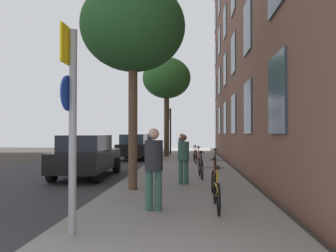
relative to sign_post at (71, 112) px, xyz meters
The scene contains 19 objects.
ground_plane 12.19m from the sign_post, 98.94° to the left, with size 41.80×41.80×0.00m, color #332D28.
road_asphalt 12.68m from the sign_post, 108.48° to the left, with size 7.00×38.00×0.01m, color #2D2D30.
sidewalk 12.15m from the sign_post, 82.17° to the left, with size 4.20×38.00×0.12m, color gray.
sign_post is the anchor object (origin of this frame).
traffic_light 19.36m from the sign_post, 89.51° to the left, with size 0.43×0.24×3.45m.
tree_near 4.94m from the sign_post, 86.92° to the left, with size 2.98×2.98×5.89m.
tree_far 17.74m from the sign_post, 89.55° to the left, with size 3.31×3.31×6.81m.
bicycle_0 3.42m from the sign_post, 37.67° to the left, with size 0.42×1.72×0.92m.
bicycle_1 5.20m from the sign_post, 59.27° to the left, with size 0.44×1.66×0.90m.
bicycle_2 7.18m from the sign_post, 71.71° to the left, with size 0.42×1.72×0.97m.
bicycle_3 9.63m from the sign_post, 72.42° to the left, with size 0.42×1.71×0.94m.
bicycle_4 11.77m from the sign_post, 79.20° to the left, with size 0.50×1.63×0.94m.
bicycle_5 14.10m from the sign_post, 81.49° to the left, with size 0.42×1.63×0.92m.
pedestrian_0 2.22m from the sign_post, 56.26° to the left, with size 0.53×0.53×1.69m.
pedestrian_1 5.56m from the sign_post, 72.61° to the left, with size 0.47×0.47×1.55m.
pedestrian_2 14.05m from the sign_post, 84.77° to the left, with size 0.49×0.49×1.56m.
car_0 7.74m from the sign_post, 106.28° to the left, with size 1.96×4.47×1.62m.
car_1 16.05m from the sign_post, 96.60° to the left, with size 1.92×4.22×1.62m.
car_2 21.87m from the sign_post, 95.17° to the left, with size 1.87×4.09×1.62m.
Camera 1 is at (1.38, -1.91, 1.71)m, focal length 35.02 mm.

